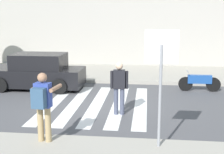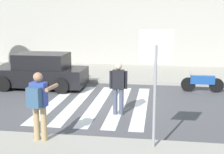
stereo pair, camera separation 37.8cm
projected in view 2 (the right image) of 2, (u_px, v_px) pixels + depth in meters
name	position (u px, v px, depth m)	size (l,w,h in m)	color
ground_plane	(96.00, 105.00, 11.26)	(120.00, 120.00, 0.00)	#4C4C4F
sidewalk_far	(118.00, 73.00, 17.06)	(60.00, 4.80, 0.14)	#9E998C
building_facade_far	(127.00, 12.00, 20.67)	(56.00, 4.00, 6.71)	#ADA89E
crosswalk_stripe_0	(56.00, 102.00, 11.68)	(0.44, 5.20, 0.01)	silver
crosswalk_stripe_1	(76.00, 103.00, 11.57)	(0.44, 5.20, 0.01)	silver
crosswalk_stripe_2	(97.00, 104.00, 11.45)	(0.44, 5.20, 0.01)	silver
crosswalk_stripe_3	(119.00, 104.00, 11.34)	(0.44, 5.20, 0.01)	silver
crosswalk_stripe_4	(141.00, 105.00, 11.22)	(0.44, 5.20, 0.01)	silver
stop_sign	(156.00, 63.00, 7.01)	(0.76, 0.08, 2.75)	gray
photographer_with_backpack	(38.00, 101.00, 7.57)	(0.64, 0.89, 1.72)	tan
pedestrian_crossing	(118.00, 85.00, 10.05)	(0.58, 0.27, 1.72)	#474C60
parked_car_black	(40.00, 72.00, 13.78)	(4.10, 1.92, 1.55)	black
motorcycle	(202.00, 82.00, 13.11)	(1.76, 0.60, 0.87)	black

